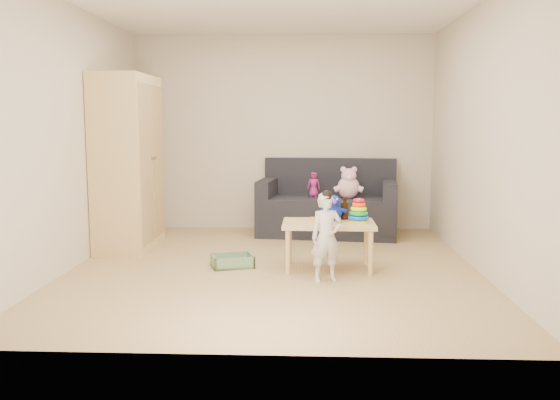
{
  "coord_description": "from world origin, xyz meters",
  "views": [
    {
      "loc": [
        0.32,
        -5.78,
        1.44
      ],
      "look_at": [
        0.05,
        0.25,
        0.65
      ],
      "focal_mm": 38.0,
      "sensor_mm": 36.0,
      "label": 1
    }
  ],
  "objects_px": {
    "wardrobe": "(128,163)",
    "play_table": "(328,246)",
    "sofa": "(327,216)",
    "toddler": "(326,239)"
  },
  "relations": [
    {
      "from": "sofa",
      "to": "play_table",
      "type": "distance_m",
      "value": 1.82
    },
    {
      "from": "play_table",
      "to": "toddler",
      "type": "xyz_separation_m",
      "value": [
        -0.03,
        -0.45,
        0.16
      ]
    },
    {
      "from": "play_table",
      "to": "wardrobe",
      "type": "bearing_deg",
      "value": 157.62
    },
    {
      "from": "wardrobe",
      "to": "play_table",
      "type": "relative_size",
      "value": 2.2
    },
    {
      "from": "sofa",
      "to": "toddler",
      "type": "bearing_deg",
      "value": -85.26
    },
    {
      "from": "wardrobe",
      "to": "sofa",
      "type": "height_order",
      "value": "wardrobe"
    },
    {
      "from": "play_table",
      "to": "toddler",
      "type": "bearing_deg",
      "value": -94.4
    },
    {
      "from": "wardrobe",
      "to": "play_table",
      "type": "distance_m",
      "value": 2.55
    },
    {
      "from": "toddler",
      "to": "sofa",
      "type": "bearing_deg",
      "value": 71.55
    },
    {
      "from": "wardrobe",
      "to": "toddler",
      "type": "xyz_separation_m",
      "value": [
        2.22,
        -1.38,
        -0.59
      ]
    }
  ]
}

